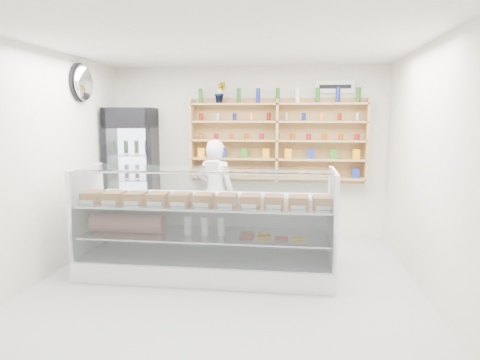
# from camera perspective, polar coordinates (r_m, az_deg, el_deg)

# --- Properties ---
(room) EXTENTS (5.00, 5.00, 5.00)m
(room) POSITION_cam_1_polar(r_m,az_deg,el_deg) (4.68, -2.33, 1.36)
(room) COLOR #ADAEB2
(room) RESTS_ON ground
(display_counter) EXTENTS (3.13, 0.93, 1.36)m
(display_counter) POSITION_cam_1_polar(r_m,az_deg,el_deg) (5.42, -4.56, -8.84)
(display_counter) COLOR white
(display_counter) RESTS_ON floor
(shop_worker) EXTENTS (0.68, 0.53, 1.64)m
(shop_worker) POSITION_cam_1_polar(r_m,az_deg,el_deg) (6.59, -3.28, -1.69)
(shop_worker) COLOR silver
(shop_worker) RESTS_ON floor
(drinks_cooler) EXTENTS (0.85, 0.84, 2.12)m
(drinks_cooler) POSITION_cam_1_polar(r_m,az_deg,el_deg) (7.24, -14.09, 0.92)
(drinks_cooler) COLOR black
(drinks_cooler) RESTS_ON floor
(wall_shelving) EXTENTS (2.84, 0.28, 1.33)m
(wall_shelving) POSITION_cam_1_polar(r_m,az_deg,el_deg) (6.94, 4.98, 5.23)
(wall_shelving) COLOR #A6854E
(wall_shelving) RESTS_ON back_wall
(potted_plant) EXTENTS (0.22, 0.19, 0.34)m
(potted_plant) POSITION_cam_1_polar(r_m,az_deg,el_deg) (7.04, -2.64, 11.57)
(potted_plant) COLOR #1E6626
(potted_plant) RESTS_ON wall_shelving
(security_mirror) EXTENTS (0.15, 0.50, 0.50)m
(security_mirror) POSITION_cam_1_polar(r_m,az_deg,el_deg) (6.51, -20.15, 12.09)
(security_mirror) COLOR silver
(security_mirror) RESTS_ON left_wall
(wall_sign) EXTENTS (0.62, 0.03, 0.20)m
(wall_sign) POSITION_cam_1_polar(r_m,az_deg,el_deg) (7.10, 12.56, 12.05)
(wall_sign) COLOR white
(wall_sign) RESTS_ON back_wall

